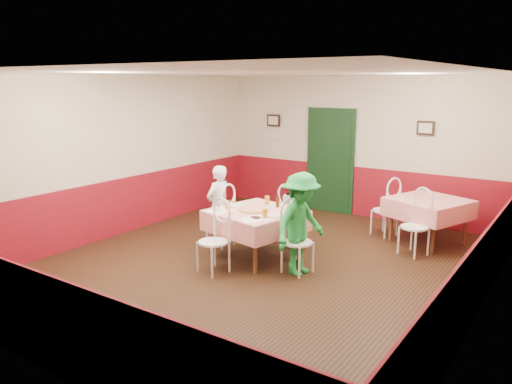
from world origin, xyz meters
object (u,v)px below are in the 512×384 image
Objects in this scene: main_table at (256,235)px; glass_b at (265,214)px; pizza at (254,210)px; diner_right at (301,224)px; chair_second_b at (414,227)px; wallet at (256,218)px; diner_left at (218,206)px; chair_second_a at (385,211)px; second_table at (428,221)px; glass_c at (267,200)px; diner_far at (295,211)px; chair_near at (213,242)px; chair_right at (298,243)px; chair_left at (220,219)px; chair_far at (293,220)px; beer_bottle at (278,201)px; glass_a at (228,205)px.

main_table is 9.13× the size of glass_b.
pizza is 0.92m from diner_right.
main_table is 1.36× the size of chair_second_b.
diner_left reaches higher than wallet.
second_table is at bearing 111.11° from chair_second_a.
diner_far reaches higher than glass_c.
glass_b reaches higher than pizza.
second_table is at bearing 66.66° from chair_near.
chair_right is at bearing -102.71° from chair_second_b.
diner_left is (-1.23, 0.47, -0.15)m from glass_b.
chair_left is 1.20m from chair_far.
chair_near is 0.84m from glass_b.
diner_far is at bearing 62.95° from glass_c.
diner_far reaches higher than wallet.
main_table is 0.85m from chair_far.
diner_right is (0.72, -0.55, -0.13)m from beer_bottle.
diner_left is at bearing 136.23° from chair_near.
chair_second_a is 2.97m from diner_left.
diner_left is at bearing 168.38° from main_table.
pizza is (-1.24, -2.30, 0.32)m from chair_second_a.
diner_left reaches higher than chair_left.
chair_far is 1.00× the size of chair_second_b.
chair_second_b is 2.58m from wallet.
wallet is at bearing 110.37° from chair_far.
chair_near is (-2.14, -3.11, 0.08)m from second_table.
chair_right is 1.00× the size of chair_second_a.
pizza is at bearing -85.42° from glass_c.
chair_right and chair_far have the same top height.
diner_far is 1.28m from diner_right.
second_table is at bearing 42.62° from glass_c.
diner_right reaches higher than main_table.
wallet is (0.42, 0.47, 0.32)m from chair_near.
glass_b is at bearing 57.10° from chair_near.
chair_second_b is at bearing 116.50° from chair_left.
glass_a is (-0.59, -1.00, 0.38)m from chair_far.
chair_far and chair_near have the same top height.
chair_far is 1.92m from chair_second_b.
glass_b is at bearing -73.56° from beer_bottle.
chair_right is 6.74× the size of glass_b.
diner_far reaches higher than pizza.
second_table is 0.83× the size of diner_left.
chair_near is 3.40m from chair_second_a.
chair_left is 0.76× the size of diner_far.
pizza is (-1.99, -2.30, 0.40)m from second_table.
glass_a is 0.10× the size of diner_left.
glass_b is (-0.87, -2.57, 0.38)m from chair_second_a.
chair_near is 6.28× the size of glass_c.
chair_second_a is 1.00× the size of chair_second_b.
wallet is at bearing -51.06° from pizza.
chair_near is 1.00× the size of chair_second_a.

